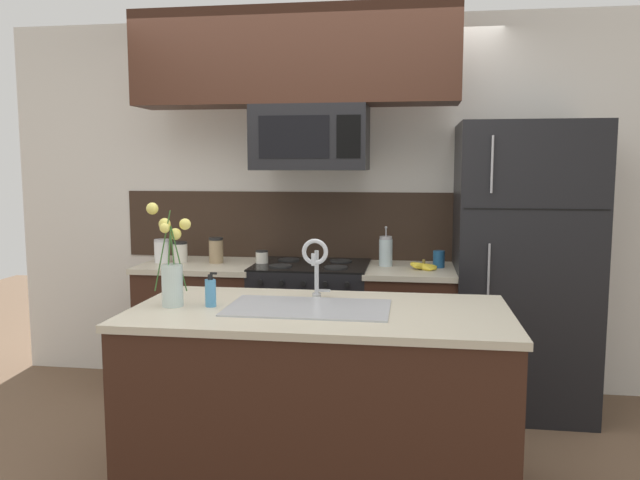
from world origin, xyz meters
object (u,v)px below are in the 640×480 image
(refrigerator, at_px, (522,268))
(banana_bunch, at_px, (424,266))
(storage_jar_medium, at_px, (180,252))
(dish_soap_bottle, at_px, (211,292))
(storage_jar_short, at_px, (216,250))
(sink_faucet, at_px, (315,260))
(microwave, at_px, (311,138))
(stove_range, at_px, (312,331))
(storage_jar_squat, at_px, (262,258))
(french_press, at_px, (386,251))
(storage_jar_tall, at_px, (162,251))
(flower_vase, at_px, (171,272))
(coffee_tin, at_px, (439,259))

(refrigerator, distance_m, banana_bunch, 0.63)
(storage_jar_medium, height_order, dish_soap_bottle, dish_soap_bottle)
(storage_jar_short, height_order, dish_soap_bottle, storage_jar_short)
(banana_bunch, relative_size, sink_faucet, 0.62)
(storage_jar_medium, bearing_deg, microwave, -1.90)
(stove_range, xyz_separation_m, storage_jar_medium, (-0.92, 0.01, 0.52))
(dish_soap_bottle, bearing_deg, storage_jar_squat, 92.65)
(dish_soap_bottle, bearing_deg, stove_range, 77.67)
(french_press, distance_m, dish_soap_bottle, 1.54)
(storage_jar_squat, xyz_separation_m, banana_bunch, (1.08, -0.05, -0.03))
(french_press, bearing_deg, refrigerator, -2.62)
(storage_jar_tall, relative_size, french_press, 0.61)
(storage_jar_medium, bearing_deg, storage_jar_tall, -170.61)
(refrigerator, bearing_deg, dish_soap_bottle, -141.81)
(banana_bunch, bearing_deg, flower_vase, -134.59)
(dish_soap_bottle, distance_m, flower_vase, 0.21)
(storage_jar_tall, xyz_separation_m, banana_bunch, (1.79, -0.05, -0.06))
(storage_jar_tall, xyz_separation_m, storage_jar_squat, (0.71, -0.00, -0.03))
(refrigerator, relative_size, sink_faucet, 6.02)
(storage_jar_tall, relative_size, storage_jar_squat, 1.66)
(storage_jar_squat, height_order, flower_vase, flower_vase)
(storage_jar_short, bearing_deg, stove_range, -1.93)
(sink_faucet, bearing_deg, storage_jar_tall, 140.44)
(stove_range, distance_m, coffee_tin, 0.98)
(microwave, xyz_separation_m, coffee_tin, (0.84, 0.07, -0.79))
(french_press, bearing_deg, storage_jar_medium, -177.96)
(stove_range, bearing_deg, coffee_tin, 3.40)
(stove_range, bearing_deg, microwave, -89.84)
(stove_range, bearing_deg, sink_faucet, -79.69)
(storage_jar_tall, height_order, storage_jar_short, storage_jar_short)
(french_press, bearing_deg, microwave, -170.66)
(storage_jar_tall, height_order, banana_bunch, storage_jar_tall)
(microwave, bearing_deg, storage_jar_medium, 178.10)
(storage_jar_medium, xyz_separation_m, storage_jar_squat, (0.59, -0.02, -0.02))
(storage_jar_medium, xyz_separation_m, sink_faucet, (1.11, -1.04, 0.13))
(stove_range, height_order, microwave, microwave)
(storage_jar_short, relative_size, storage_jar_squat, 1.80)
(storage_jar_tall, xyz_separation_m, storage_jar_medium, (0.13, 0.02, -0.01))
(refrigerator, height_order, flower_vase, refrigerator)
(stove_range, xyz_separation_m, storage_jar_squat, (-0.34, -0.01, 0.50))
(stove_range, height_order, refrigerator, refrigerator)
(stove_range, distance_m, banana_bunch, 0.88)
(sink_faucet, distance_m, dish_soap_bottle, 0.54)
(stove_range, xyz_separation_m, coffee_tin, (0.84, 0.05, 0.50))
(stove_range, relative_size, storage_jar_short, 5.30)
(banana_bunch, xyz_separation_m, french_press, (-0.25, 0.12, 0.08))
(storage_jar_medium, relative_size, storage_jar_short, 0.82)
(french_press, bearing_deg, storage_jar_short, -178.15)
(storage_jar_tall, distance_m, storage_jar_medium, 0.13)
(storage_jar_medium, height_order, storage_jar_squat, storage_jar_medium)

